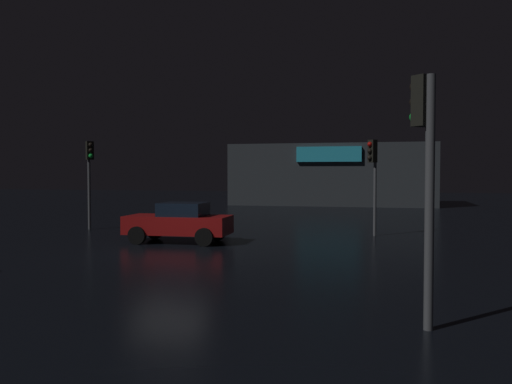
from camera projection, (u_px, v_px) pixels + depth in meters
ground_plane at (169, 254)px, 17.63m from camera, size 120.00×120.00×0.00m
store_building at (333, 175)px, 45.98m from camera, size 16.74×8.20×5.07m
traffic_signal_main at (90, 166)px, 25.07m from camera, size 0.42×0.42×4.16m
traffic_signal_opposite at (426, 155)px, 9.01m from camera, size 0.43×0.42×4.32m
traffic_signal_cross_right at (373, 166)px, 22.46m from camera, size 0.42×0.42×4.07m
car_near at (179, 222)px, 20.44m from camera, size 4.02×2.02×1.54m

